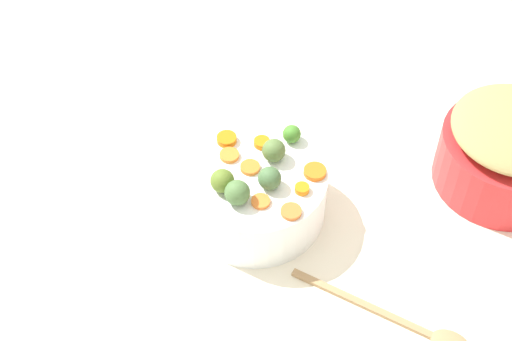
{
  "coord_description": "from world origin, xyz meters",
  "views": [
    {
      "loc": [
        -0.47,
        0.63,
        1.07
      ],
      "look_at": [
        -0.0,
        -0.05,
        0.13
      ],
      "focal_mm": 52.85,
      "sensor_mm": 36.0,
      "label": 1
    }
  ],
  "objects": [
    {
      "name": "brussels_sprout_4",
      "position": [
        -0.01,
        -0.15,
        0.14
      ],
      "size": [
        0.03,
        0.03,
        0.03
      ],
      "primitive_type": "sphere",
      "color": "#46872D",
      "rests_on": "serving_bowl_carrots"
    },
    {
      "name": "carrot_slice_5",
      "position": [
        0.06,
        -0.05,
        0.12
      ],
      "size": [
        0.05,
        0.05,
        0.01
      ],
      "primitive_type": "cylinder",
      "rotation": [
        0.0,
        0.0,
        5.79
      ],
      "color": "orange",
      "rests_on": "serving_bowl_carrots"
    },
    {
      "name": "metal_pot",
      "position": [
        -0.32,
        -0.36,
        0.07
      ],
      "size": [
        0.24,
        0.24,
        0.11
      ],
      "primitive_type": "cylinder",
      "color": "red",
      "rests_on": "tabletop"
    },
    {
      "name": "brussels_sprout_0",
      "position": [
        0.03,
        0.01,
        0.14
      ],
      "size": [
        0.04,
        0.04,
        0.04
      ],
      "primitive_type": "sphere",
      "color": "#5B7629",
      "rests_on": "serving_bowl_carrots"
    },
    {
      "name": "carrot_slice_3",
      "position": [
        -0.04,
        -0.0,
        0.12
      ],
      "size": [
        0.04,
        0.04,
        0.01
      ],
      "primitive_type": "cylinder",
      "rotation": [
        0.0,
        0.0,
        5.85
      ],
      "color": "orange",
      "rests_on": "serving_bowl_carrots"
    },
    {
      "name": "carrot_slice_2",
      "position": [
        -0.08,
        -0.06,
        0.13
      ],
      "size": [
        0.03,
        0.03,
        0.01
      ],
      "primitive_type": "cylinder",
      "rotation": [
        0.0,
        0.0,
        3.54
      ],
      "color": "orange",
      "rests_on": "serving_bowl_carrots"
    },
    {
      "name": "tabletop",
      "position": [
        0.0,
        0.0,
        0.01
      ],
      "size": [
        2.4,
        2.4,
        0.02
      ],
      "primitive_type": "cube",
      "color": "white",
      "rests_on": "ground"
    },
    {
      "name": "serving_bowl_carrots",
      "position": [
        -0.0,
        -0.05,
        0.07
      ],
      "size": [
        0.24,
        0.24,
        0.1
      ],
      "primitive_type": "cylinder",
      "color": "white",
      "rests_on": "tabletop"
    },
    {
      "name": "carrot_slice_7",
      "position": [
        0.08,
        -0.08,
        0.13
      ],
      "size": [
        0.04,
        0.04,
        0.01
      ],
      "primitive_type": "cylinder",
      "rotation": [
        0.0,
        0.0,
        1.79
      ],
      "color": "orange",
      "rests_on": "serving_bowl_carrots"
    },
    {
      "name": "brussels_sprout_3",
      "position": [
        -0.01,
        -0.09,
        0.14
      ],
      "size": [
        0.04,
        0.04,
        0.04
      ],
      "primitive_type": "sphere",
      "color": "#56743C",
      "rests_on": "serving_bowl_carrots"
    },
    {
      "name": "carrot_slice_4",
      "position": [
        0.01,
        -0.05,
        0.12
      ],
      "size": [
        0.04,
        0.04,
        0.01
      ],
      "primitive_type": "cylinder",
      "rotation": [
        0.0,
        0.0,
        4.49
      ],
      "color": "orange",
      "rests_on": "serving_bowl_carrots"
    },
    {
      "name": "carrot_slice_1",
      "position": [
        -0.09,
        -0.01,
        0.12
      ],
      "size": [
        0.05,
        0.05,
        0.01
      ],
      "primitive_type": "cylinder",
      "rotation": [
        0.0,
        0.0,
        5.69
      ],
      "color": "orange",
      "rests_on": "serving_bowl_carrots"
    },
    {
      "name": "wooden_spoon",
      "position": [
        -0.34,
        0.01,
        0.03
      ],
      "size": [
        0.31,
        0.06,
        0.01
      ],
      "color": "#A88358",
      "rests_on": "tabletop"
    },
    {
      "name": "carrot_slice_6",
      "position": [
        0.03,
        -0.11,
        0.13
      ],
      "size": [
        0.04,
        0.04,
        0.01
      ],
      "primitive_type": "cylinder",
      "rotation": [
        0.0,
        0.0,
        4.02
      ],
      "color": "orange",
      "rests_on": "serving_bowl_carrots"
    },
    {
      "name": "brussels_sprout_1",
      "position": [
        -0.03,
        -0.04,
        0.14
      ],
      "size": [
        0.04,
        0.04,
        0.04
      ],
      "primitive_type": "sphere",
      "color": "#486E41",
      "rests_on": "serving_bowl_carrots"
    },
    {
      "name": "carrot_slice_0",
      "position": [
        -0.08,
        -0.1,
        0.13
      ],
      "size": [
        0.04,
        0.04,
        0.01
      ],
      "primitive_type": "cylinder",
      "rotation": [
        0.0,
        0.0,
        6.1
      ],
      "color": "orange",
      "rests_on": "serving_bowl_carrots"
    },
    {
      "name": "brussels_sprout_2",
      "position": [
        -0.01,
        0.02,
        0.14
      ],
      "size": [
        0.04,
        0.04,
        0.04
      ],
      "primitive_type": "sphere",
      "color": "#4F7540",
      "rests_on": "serving_bowl_carrots"
    }
  ]
}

